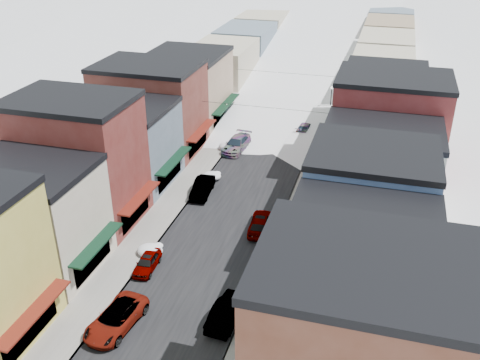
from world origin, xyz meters
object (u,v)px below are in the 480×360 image
Objects in this scene: car_dark_hatch at (202,188)px; car_silver_sedan at (147,262)px; trash_can at (264,265)px; car_white_suv at (116,318)px; car_green_sedan at (227,311)px; streetlamp_near at (272,238)px; fire_hydrant at (255,305)px.

car_silver_sedan is at bearing -95.50° from car_dark_hatch.
trash_can is (9.69, 2.39, -0.05)m from car_silver_sedan.
car_dark_hatch is at bearing 98.90° from car_white_suv.
trash_can is at bearing -96.59° from car_green_sedan.
car_white_suv is at bearing -86.82° from car_silver_sedan.
car_white_suv is 8.17m from car_green_sedan.
car_silver_sedan is 0.86× the size of streetlamp_near.
car_dark_hatch is 14.85m from trash_can.
car_dark_hatch reaches higher than fire_hydrant.
streetlamp_near reaches higher than car_white_suv.
fire_hydrant is 0.78× the size of trash_can.
car_silver_sedan is 4.24× the size of trash_can.
car_green_sedan is at bearing -70.15° from car_dark_hatch.
trash_can is (8.89, 9.50, -0.17)m from car_white_suv.
streetlamp_near is (9.30, 10.10, 2.22)m from car_white_suv.
streetlamp_near reaches higher than car_silver_sedan.
car_silver_sedan is 10.79m from streetlamp_near.
streetlamp_near is (-0.08, 5.57, 2.53)m from fire_hydrant.
car_dark_hatch is at bearing 130.05° from trash_can.
car_dark_hatch is 19.19m from fire_hydrant.
fire_hydrant is at bearing -84.38° from trash_can.
car_dark_hatch is at bearing 121.58° from fire_hydrant.
car_green_sedan is (7.62, 2.95, 0.05)m from car_white_suv.
car_white_suv reaches higher than trash_can.
streetlamp_near is (1.68, 7.16, 2.17)m from car_green_sedan.
car_white_suv is at bearing -132.63° from streetlamp_near.
car_silver_sedan is 9.39m from car_green_sedan.
car_silver_sedan is 9.98m from trash_can.
car_silver_sedan is 0.78× the size of car_dark_hatch.
car_green_sedan is 7.67m from streetlamp_near.
car_white_suv is at bearing -93.12° from car_dark_hatch.
car_dark_hatch is 5.42× the size of trash_can.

